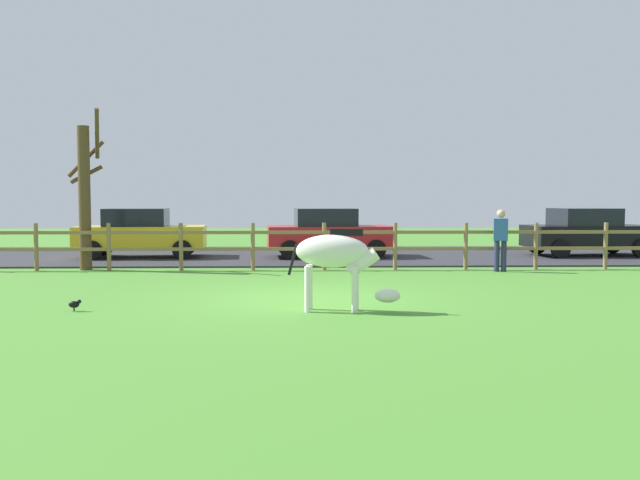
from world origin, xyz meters
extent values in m
plane|color=#47842D|center=(0.00, 0.00, 0.00)|extent=(60.00, 60.00, 0.00)
cube|color=#2D2D33|center=(0.00, 9.30, 0.03)|extent=(28.00, 7.40, 0.05)
cylinder|color=olive|center=(-7.16, 5.00, 0.64)|extent=(0.11, 0.11, 1.28)
cylinder|color=olive|center=(-5.25, 5.00, 0.64)|extent=(0.11, 0.11, 1.28)
cylinder|color=olive|center=(-3.33, 5.00, 0.64)|extent=(0.11, 0.11, 1.28)
cylinder|color=olive|center=(-1.41, 5.00, 0.64)|extent=(0.11, 0.11, 1.28)
cylinder|color=olive|center=(0.51, 5.00, 0.64)|extent=(0.11, 0.11, 1.28)
cylinder|color=olive|center=(2.42, 5.00, 0.64)|extent=(0.11, 0.11, 1.28)
cylinder|color=olive|center=(4.34, 5.00, 0.64)|extent=(0.11, 0.11, 1.28)
cylinder|color=olive|center=(6.26, 5.00, 0.64)|extent=(0.11, 0.11, 1.28)
cylinder|color=olive|center=(8.18, 5.00, 0.64)|extent=(0.11, 0.11, 1.28)
cube|color=olive|center=(-0.45, 5.00, 0.57)|extent=(21.09, 0.06, 0.09)
cube|color=olive|center=(-0.45, 5.00, 1.02)|extent=(21.09, 0.06, 0.09)
cylinder|color=#513A23|center=(-5.93, 5.21, 1.93)|extent=(0.31, 0.31, 3.86)
cylinder|color=#513A23|center=(-5.59, 5.32, 3.67)|extent=(0.35, 0.80, 1.30)
cylinder|color=#513A23|center=(-6.02, 5.66, 3.01)|extent=(0.99, 0.30, 1.03)
cylinder|color=#513A23|center=(-5.99, 5.61, 2.59)|extent=(0.87, 0.25, 0.53)
ellipsoid|color=white|center=(0.42, -1.43, 1.03)|extent=(1.29, 0.62, 0.56)
cylinder|color=white|center=(0.83, -1.34, 0.39)|extent=(0.11, 0.11, 0.78)
cylinder|color=white|center=(0.80, -1.62, 0.39)|extent=(0.11, 0.11, 0.78)
cylinder|color=white|center=(0.04, -1.25, 0.39)|extent=(0.11, 0.11, 0.78)
cylinder|color=white|center=(0.01, -1.52, 0.39)|extent=(0.11, 0.11, 0.78)
cylinder|color=white|center=(0.94, -1.49, 0.84)|extent=(0.61, 0.31, 0.51)
ellipsoid|color=white|center=(1.36, -1.54, 0.28)|extent=(0.46, 0.25, 0.24)
cube|color=black|center=(0.67, -1.46, 1.35)|extent=(0.56, 0.11, 0.12)
cylinder|color=black|center=(-0.24, -1.35, 0.88)|extent=(0.20, 0.07, 0.54)
cylinder|color=black|center=(-3.98, -1.33, 0.03)|extent=(0.01, 0.01, 0.06)
cylinder|color=black|center=(-3.98, -1.37, 0.03)|extent=(0.01, 0.01, 0.06)
ellipsoid|color=black|center=(-3.98, -1.35, 0.12)|extent=(0.18, 0.10, 0.12)
sphere|color=black|center=(-3.89, -1.35, 0.17)|extent=(0.07, 0.07, 0.07)
cube|color=yellow|center=(-5.22, 8.48, 0.70)|extent=(4.13, 2.03, 0.70)
cube|color=black|center=(-5.37, 8.46, 1.33)|extent=(2.02, 1.72, 0.56)
cylinder|color=black|center=(-3.95, 9.44, 0.35)|extent=(0.61, 0.23, 0.60)
cylinder|color=black|center=(-3.81, 7.74, 0.35)|extent=(0.61, 0.23, 0.60)
cylinder|color=black|center=(-6.64, 9.21, 0.35)|extent=(0.61, 0.23, 0.60)
cylinder|color=black|center=(-6.50, 7.52, 0.35)|extent=(0.61, 0.23, 0.60)
cube|color=red|center=(0.80, 8.45, 0.70)|extent=(4.13, 2.04, 0.70)
cube|color=black|center=(0.65, 8.44, 1.33)|extent=(2.03, 1.72, 0.56)
cylinder|color=black|center=(2.07, 9.41, 0.35)|extent=(0.61, 0.23, 0.60)
cylinder|color=black|center=(2.22, 7.72, 0.35)|extent=(0.61, 0.23, 0.60)
cylinder|color=black|center=(-0.62, 9.18, 0.35)|extent=(0.61, 0.23, 0.60)
cylinder|color=black|center=(-0.47, 7.49, 0.35)|extent=(0.61, 0.23, 0.60)
cube|color=black|center=(9.30, 8.66, 0.70)|extent=(4.12, 2.02, 0.70)
cube|color=black|center=(9.15, 8.65, 1.33)|extent=(2.02, 1.71, 0.56)
cylinder|color=black|center=(10.58, 9.62, 0.35)|extent=(0.61, 0.23, 0.60)
cylinder|color=black|center=(7.89, 9.40, 0.35)|extent=(0.61, 0.23, 0.60)
cylinder|color=black|center=(8.03, 7.70, 0.35)|extent=(0.61, 0.23, 0.60)
cylinder|color=#232847|center=(5.05, 4.52, 0.41)|extent=(0.14, 0.14, 0.82)
cylinder|color=#232847|center=(5.22, 4.47, 0.41)|extent=(0.14, 0.14, 0.82)
cube|color=#2D569E|center=(5.13, 4.50, 1.11)|extent=(0.40, 0.30, 0.58)
sphere|color=tan|center=(5.13, 4.50, 1.53)|extent=(0.22, 0.22, 0.22)
camera|label=1|loc=(-0.08, -12.51, 1.92)|focal=36.70mm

